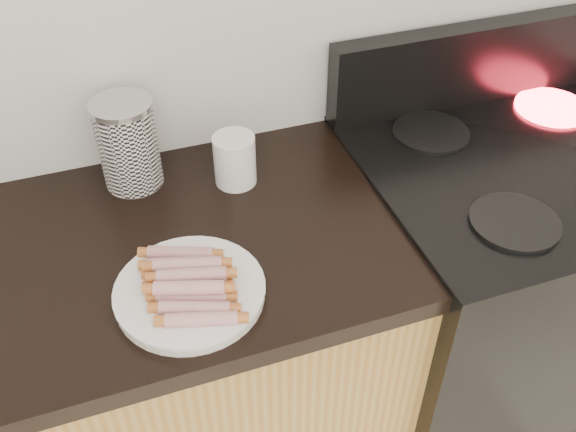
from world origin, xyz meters
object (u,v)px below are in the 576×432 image
object	(u,v)px
main_plate	(190,293)
stove	(492,296)
canister	(128,144)
mug	(235,160)

from	to	relation	value
main_plate	stove	bearing A→B (deg)	9.41
main_plate	canister	distance (m)	0.38
main_plate	mug	xyz separation A→B (m)	(0.17, 0.30, 0.05)
canister	mug	bearing A→B (deg)	-18.77
stove	canister	size ratio (longest dim) A/B	4.62
mug	main_plate	bearing A→B (deg)	-119.53
main_plate	mug	world-z (taller)	mug
stove	canister	distance (m)	1.04
stove	canister	bearing A→B (deg)	164.82
canister	mug	world-z (taller)	canister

